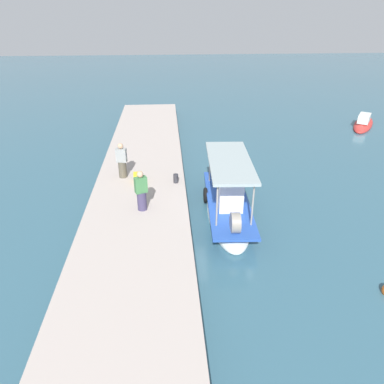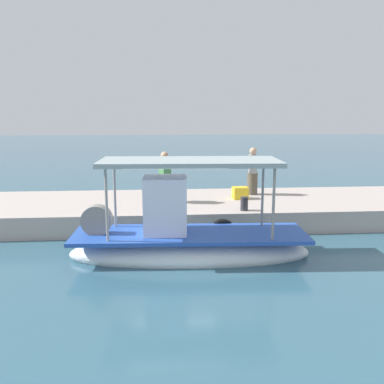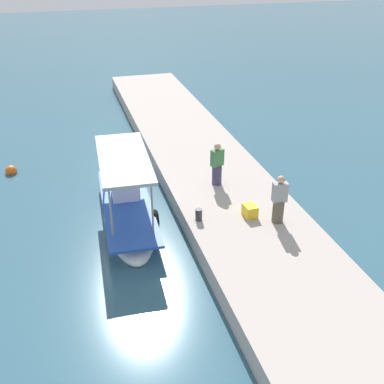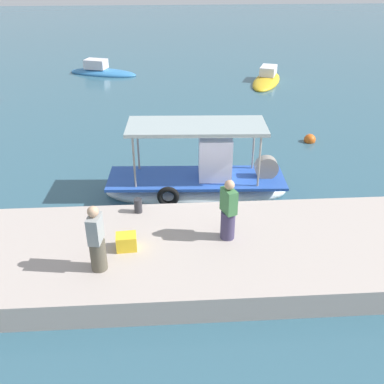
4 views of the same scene
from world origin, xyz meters
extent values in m
plane|color=#325B6E|center=(0.00, 0.00, 0.00)|extent=(120.00, 120.00, 0.00)
cube|color=#B1A49C|center=(0.00, -3.83, 0.36)|extent=(36.00, 4.36, 0.71)
ellipsoid|color=white|center=(-0.39, 0.17, 0.12)|extent=(6.45, 2.12, 0.93)
cube|color=#2850AF|center=(-0.39, 0.17, 0.63)|extent=(6.20, 2.11, 0.10)
cube|color=silver|center=(0.24, 0.14, 1.38)|extent=(1.15, 1.05, 1.59)
cylinder|color=gray|center=(1.68, 0.76, 1.54)|extent=(0.07, 0.07, 1.91)
cylinder|color=gray|center=(1.61, -0.61, 1.54)|extent=(0.07, 0.07, 1.91)
cylinder|color=gray|center=(-2.40, 0.96, 1.54)|extent=(0.07, 0.07, 1.91)
cylinder|color=gray|center=(-2.46, -0.41, 1.54)|extent=(0.07, 0.07, 1.91)
cube|color=#98A8A9|center=(-0.39, 0.17, 2.55)|extent=(4.66, 2.00, 0.12)
torus|color=black|center=(-1.39, -0.72, 0.43)|extent=(0.75, 0.22, 0.74)
cylinder|color=gray|center=(2.03, 0.05, 1.03)|extent=(0.82, 0.39, 0.80)
cylinder|color=#3D3758|center=(0.19, -3.58, 1.12)|extent=(0.51, 0.51, 0.82)
cube|color=#407A46|center=(0.19, -3.58, 1.87)|extent=(0.43, 0.56, 0.68)
sphere|color=tan|center=(0.19, -3.58, 2.34)|extent=(0.27, 0.27, 0.27)
cylinder|color=#544E40|center=(-3.14, -4.71, 1.13)|extent=(0.45, 0.45, 0.83)
cube|color=#919695|center=(-3.14, -4.71, 1.88)|extent=(0.35, 0.54, 0.68)
sphere|color=tan|center=(-3.14, -4.71, 2.36)|extent=(0.27, 0.27, 0.27)
cylinder|color=#2D2D33|center=(-2.30, -2.08, 0.93)|extent=(0.24, 0.24, 0.44)
cube|color=yellow|center=(-2.53, -3.92, 0.93)|extent=(0.56, 0.46, 0.43)
sphere|color=orange|center=(5.07, 4.67, 0.10)|extent=(0.52, 0.52, 0.52)
camera|label=1|loc=(13.44, -2.44, 8.39)|focal=33.51mm
camera|label=2|loc=(0.43, 10.95, 3.82)|focal=39.78mm
camera|label=3|loc=(-16.02, 2.05, 9.54)|focal=44.49mm
camera|label=4|loc=(-1.42, -13.51, 7.68)|focal=41.37mm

